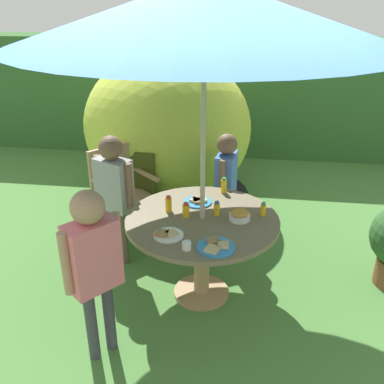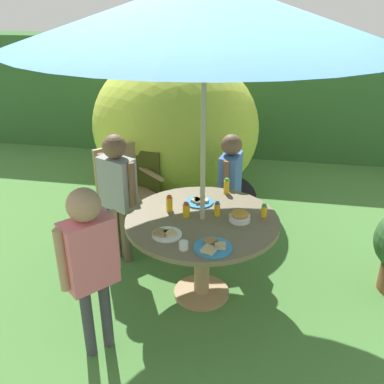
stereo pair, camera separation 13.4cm
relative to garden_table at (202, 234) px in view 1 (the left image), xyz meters
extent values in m
cube|color=#477A38|center=(0.00, 0.00, -0.58)|extent=(10.00, 10.00, 0.02)
cube|color=#33602D|center=(0.00, 3.57, 0.27)|extent=(9.00, 0.70, 1.68)
cylinder|color=tan|center=(0.00, 0.00, -0.55)|extent=(0.45, 0.45, 0.03)
cylinder|color=tan|center=(0.00, 0.00, -0.23)|extent=(0.12, 0.12, 0.67)
cylinder|color=#75664C|center=(0.00, 0.00, 0.12)|extent=(1.16, 1.16, 0.04)
cylinder|color=#B7AD8C|center=(0.00, 0.00, 0.60)|extent=(0.04, 0.04, 2.33)
cone|color=#3F72B2|center=(0.00, 0.00, 1.57)|extent=(2.47, 2.47, 0.39)
cylinder|color=tan|center=(-0.81, 0.43, -0.35)|extent=(0.04, 0.04, 0.42)
cylinder|color=tan|center=(-0.51, 0.76, -0.35)|extent=(0.04, 0.04, 0.42)
cylinder|color=tan|center=(-1.12, 0.71, -0.35)|extent=(0.04, 0.04, 0.42)
cylinder|color=tan|center=(-0.82, 1.04, -0.35)|extent=(0.04, 0.04, 0.42)
cube|color=tan|center=(-0.82, 0.74, -0.13)|extent=(0.67, 0.67, 0.04)
cube|color=tan|center=(-0.97, 0.88, 0.13)|extent=(0.35, 0.39, 0.47)
cube|color=tan|center=(-0.97, 0.57, 0.09)|extent=(0.36, 0.33, 0.03)
cube|color=tan|center=(-0.66, 0.90, 0.09)|extent=(0.36, 0.33, 0.03)
ellipsoid|color=#B2C63F|center=(-0.62, 1.84, 0.28)|extent=(2.30, 2.17, 1.69)
cylinder|color=black|center=(-0.62, 1.84, -0.56)|extent=(2.39, 2.39, 0.01)
cube|color=#3E4516|center=(-0.83, 1.02, -0.10)|extent=(0.53, 0.17, 0.76)
cylinder|color=navy|center=(0.13, 0.89, -0.32)|extent=(0.07, 0.07, 0.50)
cylinder|color=navy|center=(0.12, 0.77, -0.32)|extent=(0.07, 0.07, 0.50)
cube|color=#4C72C6|center=(0.13, 0.83, 0.14)|extent=(0.20, 0.31, 0.42)
cylinder|color=brown|center=(0.15, 0.99, 0.16)|extent=(0.05, 0.05, 0.38)
cylinder|color=brown|center=(0.10, 0.67, 0.16)|extent=(0.05, 0.05, 0.38)
sphere|color=brown|center=(0.13, 0.83, 0.45)|extent=(0.19, 0.19, 0.19)
cylinder|color=brown|center=(-0.86, 0.41, -0.30)|extent=(0.07, 0.07, 0.54)
cylinder|color=brown|center=(-0.74, 0.35, -0.30)|extent=(0.07, 0.07, 0.54)
cube|color=#99999E|center=(-0.80, 0.38, 0.20)|extent=(0.35, 0.29, 0.45)
cylinder|color=brown|center=(-0.96, 0.46, 0.22)|extent=(0.06, 0.06, 0.41)
cylinder|color=brown|center=(-0.64, 0.31, 0.22)|extent=(0.06, 0.06, 0.41)
sphere|color=brown|center=(-0.80, 0.38, 0.53)|extent=(0.20, 0.20, 0.20)
cylinder|color=#3F3F47|center=(-0.64, -0.76, -0.29)|extent=(0.07, 0.07, 0.55)
cylinder|color=#3F3F47|center=(-0.55, -0.66, -0.29)|extent=(0.07, 0.07, 0.55)
cube|color=#EA727F|center=(-0.59, -0.71, 0.21)|extent=(0.34, 0.35, 0.46)
cylinder|color=tan|center=(-0.71, -0.85, 0.24)|extent=(0.06, 0.06, 0.42)
cylinder|color=tan|center=(-0.48, -0.57, 0.24)|extent=(0.06, 0.06, 0.42)
sphere|color=tan|center=(-0.59, -0.71, 0.55)|extent=(0.21, 0.21, 0.21)
cylinder|color=white|center=(0.28, 0.02, 0.16)|extent=(0.16, 0.16, 0.05)
ellipsoid|color=gold|center=(0.28, 0.02, 0.19)|extent=(0.13, 0.13, 0.04)
cylinder|color=#338CD8|center=(-0.07, 0.26, 0.14)|extent=(0.23, 0.23, 0.01)
cube|color=tan|center=(-0.03, 0.26, 0.16)|extent=(0.07, 0.07, 0.02)
cube|color=#9E7547|center=(-0.07, 0.29, 0.16)|extent=(0.10, 0.10, 0.02)
cube|color=tan|center=(-0.09, 0.25, 0.16)|extent=(0.10, 0.10, 0.02)
cube|color=#9E7547|center=(-0.06, 0.23, 0.16)|extent=(0.09, 0.09, 0.02)
cylinder|color=#338CD8|center=(0.14, -0.40, 0.14)|extent=(0.26, 0.26, 0.01)
cube|color=tan|center=(0.18, -0.39, 0.16)|extent=(0.08, 0.08, 0.02)
cube|color=#9E7547|center=(0.11, -0.35, 0.16)|extent=(0.11, 0.11, 0.02)
cube|color=tan|center=(0.12, -0.45, 0.16)|extent=(0.11, 0.11, 0.02)
cylinder|color=white|center=(-0.20, -0.29, 0.14)|extent=(0.21, 0.21, 0.01)
cube|color=tan|center=(-0.18, -0.29, 0.16)|extent=(0.10, 0.10, 0.02)
cube|color=#9E7547|center=(-0.25, -0.29, 0.16)|extent=(0.10, 0.10, 0.02)
cylinder|color=yellow|center=(-0.27, 0.08, 0.19)|extent=(0.05, 0.05, 0.11)
cylinder|color=red|center=(-0.27, 0.08, 0.25)|extent=(0.03, 0.03, 0.02)
cylinder|color=yellow|center=(0.13, 0.48, 0.19)|extent=(0.05, 0.05, 0.11)
cylinder|color=green|center=(0.13, 0.48, 0.26)|extent=(0.03, 0.03, 0.02)
cylinder|color=yellow|center=(0.45, 0.11, 0.18)|extent=(0.04, 0.04, 0.09)
cylinder|color=green|center=(0.45, 0.11, 0.23)|extent=(0.03, 0.03, 0.02)
cylinder|color=yellow|center=(-0.12, 0.01, 0.18)|extent=(0.05, 0.05, 0.10)
cylinder|color=red|center=(-0.12, 0.01, 0.24)|extent=(0.04, 0.04, 0.02)
cylinder|color=yellow|center=(0.10, 0.07, 0.18)|extent=(0.05, 0.05, 0.10)
cylinder|color=blue|center=(0.10, 0.07, 0.24)|extent=(0.03, 0.03, 0.02)
cylinder|color=white|center=(-0.05, -0.44, 0.16)|extent=(0.06, 0.06, 0.06)
camera|label=1|loc=(0.30, -2.81, 1.67)|focal=40.07mm
camera|label=2|loc=(0.44, -2.79, 1.67)|focal=40.07mm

